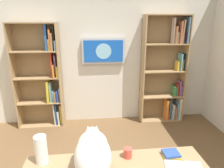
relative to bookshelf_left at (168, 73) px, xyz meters
The scene contains 8 objects.
wall_back 1.36m from the bookshelf_left, ahead, with size 4.52×0.06×2.70m, color silver.
bookshelf_left is the anchor object (origin of this frame).
bookshelf_right 2.41m from the bookshelf_left, ahead, with size 0.85×0.28×1.96m.
wall_mounted_tv 1.35m from the bookshelf_left, ahead, with size 0.81×0.07×0.48m.
cat 2.72m from the bookshelf_left, 56.28° to the left, with size 0.31×0.61×0.36m.
paper_towel_roll 2.89m from the bookshelf_left, 47.06° to the left, with size 0.11×0.11×0.27m, color white.
coffee_mug 2.44m from the bookshelf_left, 60.93° to the left, with size 0.08×0.08×0.10m, color #D84C3F.
desk_book_stack 2.29m from the bookshelf_left, 70.49° to the left, with size 0.18×0.15×0.04m.
Camera 1 is at (0.18, 1.64, 1.95)m, focal length 31.82 mm.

